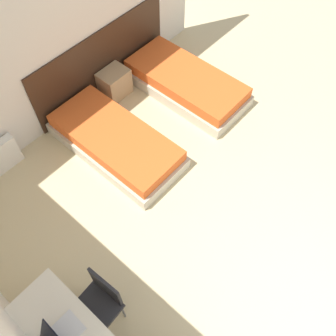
% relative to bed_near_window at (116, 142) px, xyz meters
% --- Properties ---
extents(wall_back, '(5.44, 0.05, 2.70)m').
position_rel_bed_near_window_xyz_m(wall_back, '(-0.04, 1.03, 1.18)').
color(wall_back, silver).
rests_on(wall_back, ground_plane).
extents(headboard_panel, '(2.51, 0.03, 1.03)m').
position_rel_bed_near_window_xyz_m(headboard_panel, '(0.76, 1.00, 0.34)').
color(headboard_panel, '#382316').
rests_on(headboard_panel, ground_plane).
extents(bed_near_window, '(0.90, 1.93, 0.35)m').
position_rel_bed_near_window_xyz_m(bed_near_window, '(0.00, 0.00, 0.00)').
color(bed_near_window, beige).
rests_on(bed_near_window, ground_plane).
extents(bed_near_door, '(0.90, 1.93, 0.35)m').
position_rel_bed_near_window_xyz_m(bed_near_door, '(1.51, 0.00, 0.00)').
color(bed_near_door, beige).
rests_on(bed_near_door, ground_plane).
extents(nightstand, '(0.44, 0.34, 0.43)m').
position_rel_bed_near_window_xyz_m(nightstand, '(0.76, 0.79, 0.05)').
color(nightstand, tan).
rests_on(nightstand, ground_plane).
extents(chair_near_laptop, '(0.44, 0.44, 0.88)m').
position_rel_bed_near_window_xyz_m(chair_near_laptop, '(-1.64, -1.50, 0.33)').
color(chair_near_laptop, '#232328').
rests_on(chair_near_laptop, ground_plane).
extents(laptop, '(0.33, 0.24, 0.31)m').
position_rel_bed_near_window_xyz_m(laptop, '(-2.07, -1.54, 0.65)').
color(laptop, silver).
rests_on(laptop, desk).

